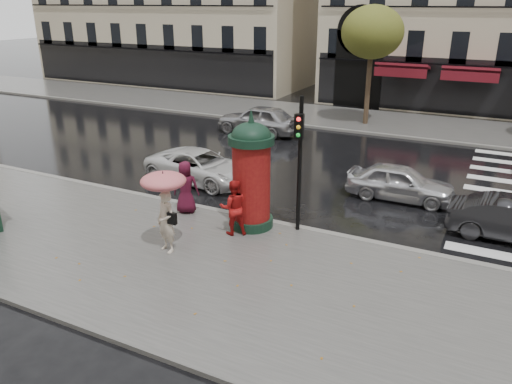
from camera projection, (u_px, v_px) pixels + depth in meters
The scene contains 14 objects.
ground at pixel (259, 274), 13.28m from camera, with size 160.00×160.00×0.00m, color black.
near_sidewalk at pixel (251, 281), 12.84m from camera, with size 90.00×7.00×0.12m, color #474744.
far_sidewalk at pixel (403, 124), 29.11m from camera, with size 90.00×6.00×0.12m, color #474744.
near_kerb at pixel (301, 228), 15.76m from camera, with size 90.00×0.25×0.14m, color slate.
far_kerb at pixel (392, 136), 26.60m from camera, with size 90.00×0.25×0.14m, color slate.
tree_far_left at pixel (372, 33), 27.28m from camera, with size 3.40×3.40×6.64m.
woman_umbrella at pixel (165, 199), 13.69m from camera, with size 1.25×1.25×2.41m.
woman_red at pixel (233, 207), 15.01m from camera, with size 0.84×0.65×1.73m, color #A81514.
man_burgundy at pixel (186, 187), 16.56m from camera, with size 0.87×0.57×1.78m, color #460E21.
morris_column at pixel (251, 172), 15.20m from camera, with size 1.40×1.40×3.76m.
traffic_light at pixel (299, 152), 14.61m from camera, with size 0.29×0.40×4.16m.
car_silver at pixel (400, 182), 18.06m from camera, with size 1.53×3.81×1.30m, color silver.
car_white at pixel (200, 166), 19.83m from camera, with size 2.11×4.58×1.27m, color silver.
car_far_silver at pixel (259, 119), 27.04m from camera, with size 1.85×4.60×1.57m, color #A1A1A6.
Camera 1 is at (5.14, -10.42, 6.79)m, focal length 35.00 mm.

